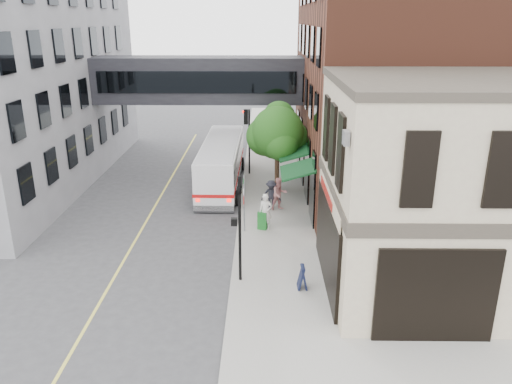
{
  "coord_description": "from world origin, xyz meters",
  "views": [
    {
      "loc": [
        1.29,
        -16.4,
        10.45
      ],
      "look_at": [
        1.01,
        5.17,
        2.91
      ],
      "focal_mm": 35.0,
      "sensor_mm": 36.0,
      "label": 1
    }
  ],
  "objects_px": {
    "pedestrian_c": "(271,195)",
    "pedestrian_b": "(279,194)",
    "sandwich_board": "(302,277)",
    "pedestrian_a": "(265,212)",
    "newspaper_box": "(263,220)",
    "bus": "(221,161)"
  },
  "relations": [
    {
      "from": "bus",
      "to": "pedestrian_a",
      "type": "distance_m",
      "value": 8.21
    },
    {
      "from": "pedestrian_b",
      "to": "bus",
      "type": "bearing_deg",
      "value": 103.29
    },
    {
      "from": "pedestrian_b",
      "to": "newspaper_box",
      "type": "relative_size",
      "value": 2.0
    },
    {
      "from": "pedestrian_c",
      "to": "newspaper_box",
      "type": "relative_size",
      "value": 1.84
    },
    {
      "from": "pedestrian_a",
      "to": "newspaper_box",
      "type": "distance_m",
      "value": 0.49
    },
    {
      "from": "pedestrian_b",
      "to": "pedestrian_c",
      "type": "relative_size",
      "value": 1.09
    },
    {
      "from": "sandwich_board",
      "to": "pedestrian_c",
      "type": "bearing_deg",
      "value": 94.88
    },
    {
      "from": "bus",
      "to": "pedestrian_c",
      "type": "xyz_separation_m",
      "value": [
        3.18,
        -4.87,
        -0.59
      ]
    },
    {
      "from": "pedestrian_c",
      "to": "pedestrian_b",
      "type": "bearing_deg",
      "value": -1.35
    },
    {
      "from": "pedestrian_c",
      "to": "sandwich_board",
      "type": "distance_m",
      "value": 8.84
    },
    {
      "from": "newspaper_box",
      "to": "sandwich_board",
      "type": "xyz_separation_m",
      "value": [
        1.59,
        -5.99,
        0.02
      ]
    },
    {
      "from": "pedestrian_b",
      "to": "sandwich_board",
      "type": "distance_m",
      "value": 8.77
    },
    {
      "from": "newspaper_box",
      "to": "sandwich_board",
      "type": "height_order",
      "value": "sandwich_board"
    },
    {
      "from": "sandwich_board",
      "to": "pedestrian_a",
      "type": "bearing_deg",
      "value": 101.35
    },
    {
      "from": "pedestrian_a",
      "to": "pedestrian_b",
      "type": "xyz_separation_m",
      "value": [
        0.8,
        2.79,
        -0.0
      ]
    },
    {
      "from": "pedestrian_c",
      "to": "sandwich_board",
      "type": "bearing_deg",
      "value": -81.03
    },
    {
      "from": "newspaper_box",
      "to": "pedestrian_b",
      "type": "bearing_deg",
      "value": 87.48
    },
    {
      "from": "pedestrian_b",
      "to": "pedestrian_c",
      "type": "height_order",
      "value": "pedestrian_b"
    },
    {
      "from": "pedestrian_b",
      "to": "sandwich_board",
      "type": "bearing_deg",
      "value": -108.97
    },
    {
      "from": "pedestrian_a",
      "to": "newspaper_box",
      "type": "height_order",
      "value": "pedestrian_a"
    },
    {
      "from": "sandwich_board",
      "to": "bus",
      "type": "bearing_deg",
      "value": 105.09
    },
    {
      "from": "pedestrian_a",
      "to": "pedestrian_b",
      "type": "height_order",
      "value": "pedestrian_a"
    }
  ]
}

